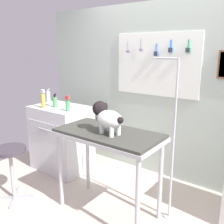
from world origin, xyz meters
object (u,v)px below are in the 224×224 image
(counter_left, at_px, (61,138))
(grooming_arm, at_px, (172,148))
(grooming_table, at_px, (108,141))
(dog, at_px, (107,117))
(conditioner_bottle, at_px, (55,102))
(stool, at_px, (10,157))

(counter_left, bearing_deg, grooming_arm, -3.81)
(grooming_arm, bearing_deg, grooming_table, -151.81)
(counter_left, bearing_deg, grooming_table, -19.54)
(dog, relative_size, conditioner_bottle, 2.22)
(stool, bearing_deg, dog, 22.34)
(grooming_table, bearing_deg, conditioner_bottle, 163.54)
(counter_left, bearing_deg, dog, -21.02)
(dog, height_order, stool, dog)
(counter_left, distance_m, conditioner_bottle, 0.54)
(grooming_table, xyz_separation_m, dog, (0.02, -0.04, 0.26))
(grooming_arm, distance_m, stool, 1.79)
(grooming_arm, xyz_separation_m, stool, (-1.60, -0.77, -0.24))
(grooming_arm, height_order, dog, grooming_arm)
(grooming_table, height_order, counter_left, counter_left)
(grooming_table, distance_m, counter_left, 1.29)
(counter_left, relative_size, stool, 1.47)
(dog, bearing_deg, counter_left, 158.98)
(counter_left, height_order, stool, counter_left)
(grooming_arm, distance_m, dog, 0.71)
(grooming_table, xyz_separation_m, counter_left, (-1.17, 0.42, -0.34))
(grooming_table, distance_m, dog, 0.27)
(stool, xyz_separation_m, conditioner_bottle, (-0.16, 0.83, 0.48))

